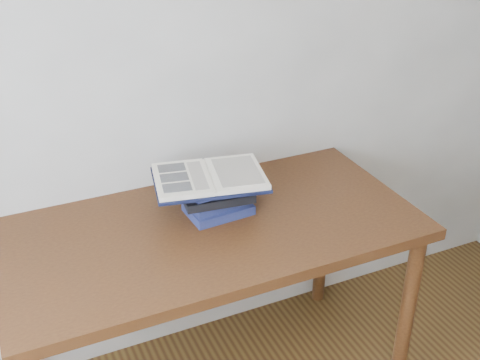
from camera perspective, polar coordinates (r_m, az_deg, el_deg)
name	(u,v)px	position (r m, az deg, el deg)	size (l,w,h in m)	color
desk	(212,247)	(2.22, -2.68, -6.34)	(1.50, 0.75, 0.80)	#4C2C13
book_stack	(217,198)	(2.21, -2.20, -1.70)	(0.27, 0.19, 0.13)	#172447
open_book	(210,178)	(2.18, -2.91, 0.23)	(0.45, 0.35, 0.03)	black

